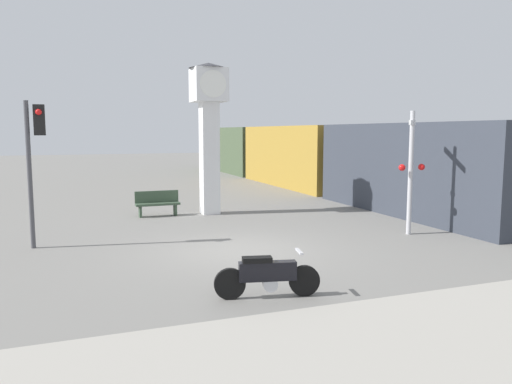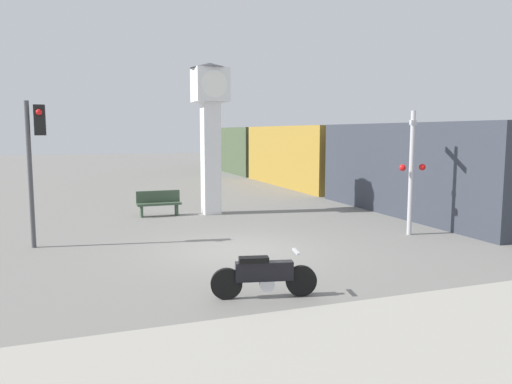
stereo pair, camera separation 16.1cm
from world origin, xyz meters
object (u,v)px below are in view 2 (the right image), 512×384
(motorcycle, at_px, (264,276))
(bench, at_px, (159,203))
(traffic_light, at_px, (35,147))
(railroad_crossing_signal, at_px, (412,168))
(freight_train, at_px, (301,156))
(clock_tower, at_px, (210,115))

(motorcycle, xyz_separation_m, bench, (-0.39, 9.89, 0.07))
(traffic_light, height_order, bench, traffic_light)
(traffic_light, bearing_deg, railroad_crossing_signal, -10.96)
(motorcycle, relative_size, bench, 1.23)
(freight_train, xyz_separation_m, bench, (-9.38, -7.82, -1.21))
(motorcycle, bearing_deg, railroad_crossing_signal, 44.69)
(clock_tower, xyz_separation_m, freight_train, (7.43, 8.01, -1.99))
(motorcycle, bearing_deg, clock_tower, 93.35)
(railroad_crossing_signal, bearing_deg, motorcycle, -147.76)
(freight_train, bearing_deg, railroad_crossing_signal, -101.50)
(traffic_light, bearing_deg, clock_tower, 33.40)
(motorcycle, height_order, clock_tower, clock_tower)
(railroad_crossing_signal, bearing_deg, traffic_light, 169.04)
(motorcycle, relative_size, clock_tower, 0.35)
(traffic_light, xyz_separation_m, railroad_crossing_signal, (10.38, -2.01, -0.66))
(railroad_crossing_signal, relative_size, bench, 2.31)
(clock_tower, relative_size, freight_train, 0.18)
(freight_train, bearing_deg, bench, -140.19)
(motorcycle, bearing_deg, bench, 104.72)
(bench, bearing_deg, motorcycle, -87.73)
(clock_tower, height_order, railroad_crossing_signal, clock_tower)
(clock_tower, bearing_deg, railroad_crossing_signal, -51.48)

